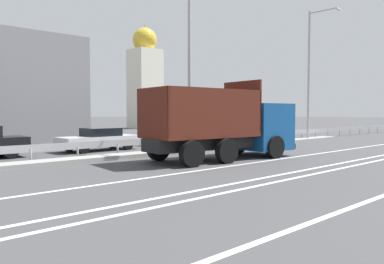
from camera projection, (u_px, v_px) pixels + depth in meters
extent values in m
plane|color=#424244|center=(197.00, 159.00, 17.06)|extent=(320.00, 320.00, 0.00)
cube|color=silver|center=(252.00, 163.00, 15.59)|extent=(62.30, 0.16, 0.01)
cube|color=silver|center=(305.00, 170.00, 13.73)|extent=(62.30, 0.16, 0.01)
cube|color=silver|center=(323.00, 172.00, 13.22)|extent=(62.30, 0.16, 0.01)
cube|color=gray|center=(162.00, 152.00, 18.97)|extent=(34.26, 1.10, 0.18)
cube|color=#9EA0A5|center=(152.00, 141.00, 19.60)|extent=(62.30, 0.04, 0.32)
cylinder|color=#ADADB2|center=(31.00, 156.00, 15.49)|extent=(0.09, 0.09, 0.62)
cylinder|color=#ADADB2|center=(78.00, 152.00, 16.87)|extent=(0.09, 0.09, 0.62)
cylinder|color=#ADADB2|center=(118.00, 149.00, 18.24)|extent=(0.09, 0.09, 0.62)
cylinder|color=#ADADB2|center=(152.00, 147.00, 19.61)|extent=(0.09, 0.09, 0.62)
cylinder|color=#ADADB2|center=(182.00, 145.00, 20.99)|extent=(0.09, 0.09, 0.62)
cylinder|color=#ADADB2|center=(208.00, 143.00, 22.36)|extent=(0.09, 0.09, 0.62)
cylinder|color=#ADADB2|center=(231.00, 141.00, 23.74)|extent=(0.09, 0.09, 0.62)
cylinder|color=#ADADB2|center=(252.00, 139.00, 25.11)|extent=(0.09, 0.09, 0.62)
cylinder|color=#ADADB2|center=(270.00, 138.00, 26.49)|extent=(0.09, 0.09, 0.62)
cylinder|color=#ADADB2|center=(287.00, 137.00, 27.86)|extent=(0.09, 0.09, 0.62)
cylinder|color=#ADADB2|center=(302.00, 136.00, 29.23)|extent=(0.09, 0.09, 0.62)
cylinder|color=#ADADB2|center=(315.00, 135.00, 30.61)|extent=(0.09, 0.09, 0.62)
cylinder|color=#ADADB2|center=(328.00, 134.00, 31.98)|extent=(0.09, 0.09, 0.62)
cylinder|color=#ADADB2|center=(339.00, 133.00, 33.36)|extent=(0.09, 0.09, 0.62)
cylinder|color=#ADADB2|center=(350.00, 132.00, 34.73)|extent=(0.09, 0.09, 0.62)
cylinder|color=#ADADB2|center=(360.00, 131.00, 36.11)|extent=(0.09, 0.09, 0.62)
cylinder|color=#ADADB2|center=(369.00, 131.00, 37.48)|extent=(0.09, 0.09, 0.62)
cylinder|color=#ADADB2|center=(377.00, 130.00, 38.86)|extent=(0.09, 0.09, 0.62)
cube|color=#144C8C|center=(260.00, 126.00, 18.39)|extent=(2.43, 2.70, 2.22)
cube|color=black|center=(275.00, 118.00, 19.04)|extent=(0.23, 2.15, 0.84)
cube|color=black|center=(275.00, 145.00, 19.13)|extent=(0.33, 2.45, 0.24)
cube|color=black|center=(201.00, 143.00, 16.23)|extent=(5.26, 1.85, 0.53)
cube|color=#511E14|center=(201.00, 136.00, 16.21)|extent=(5.15, 2.85, 0.12)
cube|color=#511E14|center=(186.00, 112.00, 17.08)|extent=(4.94, 0.56, 1.93)
cube|color=#511E14|center=(219.00, 112.00, 15.23)|extent=(4.94, 0.56, 1.93)
cube|color=#511E14|center=(242.00, 107.00, 17.59)|extent=(0.32, 2.40, 2.41)
cube|color=#511E14|center=(153.00, 112.00, 14.71)|extent=(0.32, 2.40, 1.93)
cylinder|color=black|center=(238.00, 143.00, 19.22)|extent=(1.07, 0.41, 1.04)
cylinder|color=black|center=(275.00, 147.00, 17.26)|extent=(1.07, 0.41, 1.04)
cylinder|color=black|center=(191.00, 147.00, 17.45)|extent=(1.07, 0.41, 1.04)
cylinder|color=black|center=(227.00, 151.00, 15.49)|extent=(1.07, 0.41, 1.04)
cylinder|color=black|center=(158.00, 149.00, 16.38)|extent=(1.07, 0.41, 1.04)
cylinder|color=black|center=(192.00, 154.00, 14.41)|extent=(1.07, 0.41, 1.04)
cylinder|color=white|center=(216.00, 146.00, 21.57)|extent=(0.16, 0.16, 0.33)
cylinder|color=black|center=(216.00, 140.00, 21.55)|extent=(0.16, 0.16, 0.33)
cylinder|color=white|center=(216.00, 135.00, 21.53)|extent=(0.16, 0.16, 0.33)
cylinder|color=black|center=(216.00, 129.00, 21.52)|extent=(0.16, 0.16, 0.33)
cylinder|color=white|center=(216.00, 123.00, 21.50)|extent=(0.16, 0.16, 0.33)
cylinder|color=#1E4CB2|center=(216.00, 115.00, 21.47)|extent=(0.64, 0.03, 0.64)
cylinder|color=white|center=(216.00, 115.00, 21.47)|extent=(0.69, 0.02, 0.69)
cylinder|color=#ADADB2|center=(189.00, 69.00, 19.73)|extent=(0.18, 0.18, 8.80)
cylinder|color=#ADADB2|center=(309.00, 76.00, 28.32)|extent=(0.18, 0.18, 9.72)
cylinder|color=#ADADB2|center=(323.00, 10.00, 27.31)|extent=(0.18, 2.16, 0.10)
cube|color=silver|center=(338.00, 9.00, 26.54)|extent=(0.71, 0.23, 0.12)
cylinder|color=black|center=(11.00, 152.00, 17.03)|extent=(0.60, 0.21, 0.60)
cylinder|color=black|center=(1.00, 150.00, 18.25)|extent=(0.60, 0.21, 0.60)
cube|color=silver|center=(99.00, 141.00, 20.70)|extent=(4.52, 1.91, 0.51)
cube|color=black|center=(101.00, 132.00, 20.77)|extent=(1.94, 1.57, 0.45)
cylinder|color=black|center=(84.00, 148.00, 19.18)|extent=(0.61, 0.23, 0.60)
cylinder|color=black|center=(69.00, 146.00, 20.30)|extent=(0.61, 0.23, 0.60)
cylinder|color=black|center=(128.00, 145.00, 21.12)|extent=(0.61, 0.23, 0.60)
cylinder|color=black|center=(112.00, 143.00, 22.25)|extent=(0.61, 0.23, 0.60)
cube|color=#B27A14|center=(175.00, 136.00, 24.37)|extent=(4.07, 1.93, 0.54)
cube|color=black|center=(173.00, 128.00, 24.27)|extent=(1.76, 1.59, 0.54)
cylinder|color=black|center=(182.00, 139.00, 25.77)|extent=(0.61, 0.24, 0.60)
cylinder|color=black|center=(197.00, 140.00, 24.52)|extent=(0.61, 0.24, 0.60)
cylinder|color=black|center=(152.00, 140.00, 24.25)|extent=(0.61, 0.24, 0.60)
cylinder|color=black|center=(166.00, 142.00, 22.99)|extent=(0.61, 0.24, 0.60)
cube|color=silver|center=(145.00, 89.00, 50.23)|extent=(3.60, 3.60, 10.50)
sphere|color=gold|center=(145.00, 40.00, 49.89)|extent=(3.24, 3.24, 3.24)
cone|color=gold|center=(145.00, 26.00, 49.79)|extent=(0.30, 0.30, 1.20)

